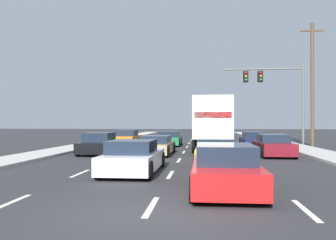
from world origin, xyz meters
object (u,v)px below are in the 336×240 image
(car_white, at_px, (133,158))
(car_red, at_px, (225,169))
(box_truck, at_px, (212,121))
(car_navy, at_px, (253,140))
(car_yellow, at_px, (216,152))
(car_black, at_px, (100,144))
(utility_pole_mid, at_px, (312,83))
(car_green, at_px, (169,139))
(car_maroon, at_px, (273,146))
(traffic_signal_mast, at_px, (270,84))
(car_orange, at_px, (127,139))
(car_tan, at_px, (157,146))

(car_white, distance_m, car_red, 4.55)
(box_truck, relative_size, car_navy, 2.10)
(car_white, relative_size, car_yellow, 1.04)
(box_truck, xyz_separation_m, car_navy, (3.33, 3.78, -1.46))
(car_yellow, bearing_deg, car_black, 148.55)
(box_truck, bearing_deg, utility_pole_mid, 28.57)
(car_black, height_order, car_red, car_black)
(car_yellow, height_order, utility_pole_mid, utility_pole_mid)
(car_black, distance_m, car_white, 8.50)
(car_green, distance_m, utility_pole_mid, 12.19)
(car_green, bearing_deg, utility_pole_mid, -0.83)
(car_green, height_order, car_yellow, car_green)
(car_maroon, bearing_deg, car_red, -107.57)
(traffic_signal_mast, bearing_deg, car_green, -164.37)
(car_maroon, distance_m, traffic_signal_mast, 11.65)
(box_truck, bearing_deg, car_red, -90.13)
(car_orange, relative_size, car_red, 0.90)
(car_white, distance_m, traffic_signal_mast, 20.57)
(car_tan, height_order, box_truck, box_truck)
(car_white, relative_size, box_truck, 0.51)
(car_green, relative_size, traffic_signal_mast, 0.58)
(car_yellow, bearing_deg, car_red, -90.17)
(car_red, height_order, car_maroon, car_red)
(traffic_signal_mast, bearing_deg, car_tan, -129.34)
(car_black, relative_size, traffic_signal_mast, 0.62)
(car_tan, relative_size, car_navy, 1.04)
(car_orange, xyz_separation_m, car_white, (3.53, -15.37, -0.01))
(car_tan, bearing_deg, car_navy, 47.70)
(car_red, bearing_deg, car_white, 135.71)
(car_black, distance_m, utility_pole_mid, 17.33)
(car_green, bearing_deg, car_orange, -174.32)
(car_black, height_order, utility_pole_mid, utility_pole_mid)
(box_truck, distance_m, utility_pole_mid, 9.58)
(car_black, bearing_deg, box_truck, 26.99)
(car_tan, relative_size, box_truck, 0.50)
(car_yellow, xyz_separation_m, car_maroon, (3.40, 4.05, 0.04))
(car_tan, bearing_deg, car_black, 178.50)
(car_green, xyz_separation_m, car_white, (0.07, -15.71, 0.01))
(car_navy, relative_size, car_maroon, 0.92)
(car_orange, height_order, car_navy, car_orange)
(box_truck, bearing_deg, car_tan, -133.29)
(car_white, height_order, box_truck, box_truck)
(traffic_signal_mast, bearing_deg, utility_pole_mid, -43.08)
(car_green, distance_m, traffic_signal_mast, 10.09)
(car_white, bearing_deg, car_yellow, 47.34)
(car_orange, xyz_separation_m, car_yellow, (6.81, -11.81, -0.05))
(utility_pole_mid, bearing_deg, car_navy, -173.07)
(car_navy, height_order, utility_pole_mid, utility_pole_mid)
(car_orange, bearing_deg, car_tan, -65.89)
(car_black, height_order, car_white, car_black)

